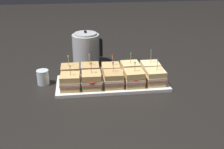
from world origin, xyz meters
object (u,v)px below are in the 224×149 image
(sandwich_back_far_right, at_px, (150,69))
(drinking_glass, at_px, (43,77))
(serving_platter, at_px, (112,83))
(sandwich_front_left, at_px, (91,81))
(sandwich_back_right, at_px, (130,70))
(sandwich_back_far_left, at_px, (70,73))
(sandwich_front_center, at_px, (113,79))
(sandwich_front_far_left, at_px, (70,82))
(sandwich_back_center, at_px, (111,71))
(sandwich_front_right, at_px, (134,78))
(sandwich_back_left, at_px, (90,72))
(sandwich_front_far_right, at_px, (155,77))
(kettle_steel, at_px, (86,49))

(sandwich_back_far_right, xyz_separation_m, drinking_glass, (-0.65, 0.00, -0.02))
(sandwich_back_far_right, bearing_deg, serving_platter, -166.40)
(sandwich_front_left, bearing_deg, sandwich_back_right, 27.23)
(sandwich_back_far_left, bearing_deg, sandwich_front_center, -26.12)
(sandwich_front_far_left, xyz_separation_m, sandwich_back_far_right, (0.49, 0.12, 0.00))
(sandwich_back_far_right, bearing_deg, sandwich_back_far_left, -179.96)
(sandwich_front_left, xyz_separation_m, sandwich_back_center, (0.13, 0.12, -0.00))
(serving_platter, distance_m, drinking_glass, 0.41)
(sandwich_back_right, bearing_deg, sandwich_back_center, -177.93)
(sandwich_front_right, xyz_separation_m, sandwich_back_left, (-0.24, 0.13, -0.00))
(sandwich_back_left, xyz_separation_m, sandwich_back_right, (0.25, -0.00, 0.00))
(serving_platter, distance_m, sandwich_front_center, 0.08)
(sandwich_back_far_right, bearing_deg, sandwich_front_far_right, -90.83)
(sandwich_back_right, height_order, kettle_steel, kettle_steel)
(sandwich_back_far_left, bearing_deg, sandwich_front_far_right, -13.70)
(sandwich_back_left, bearing_deg, drinking_glass, -179.79)
(sandwich_back_right, bearing_deg, sandwich_back_left, 179.67)
(sandwich_back_far_left, height_order, drinking_glass, sandwich_back_far_left)
(serving_platter, height_order, sandwich_back_center, sandwich_back_center)
(sandwich_back_center, height_order, sandwich_back_far_right, sandwich_back_far_right)
(sandwich_back_far_left, distance_m, sandwich_back_left, 0.12)
(sandwich_front_right, relative_size, sandwich_back_far_right, 0.89)
(sandwich_front_center, xyz_separation_m, sandwich_back_right, (0.12, 0.12, 0.00))
(sandwich_back_far_left, bearing_deg, drinking_glass, 178.81)
(sandwich_back_left, distance_m, sandwich_back_far_right, 0.37)
(sandwich_back_left, bearing_deg, sandwich_back_right, -0.33)
(sandwich_front_center, relative_size, sandwich_back_far_left, 0.95)
(serving_platter, distance_m, sandwich_front_far_left, 0.26)
(sandwich_front_left, xyz_separation_m, sandwich_front_right, (0.24, -0.00, -0.00))
(sandwich_front_far_right, xyz_separation_m, drinking_glass, (-0.65, 0.12, -0.02))
(sandwich_front_center, height_order, drinking_glass, sandwich_front_center)
(serving_platter, relative_size, sandwich_front_far_right, 4.09)
(serving_platter, distance_m, sandwich_back_right, 0.15)
(sandwich_back_left, relative_size, kettle_steel, 0.67)
(sandwich_front_far_left, relative_size, sandwich_front_center, 0.99)
(sandwich_front_center, distance_m, sandwich_front_right, 0.12)
(sandwich_front_left, height_order, sandwich_front_center, sandwich_front_left)
(sandwich_back_left, bearing_deg, sandwich_front_right, -27.76)
(sandwich_front_center, distance_m, sandwich_front_far_right, 0.25)
(sandwich_front_left, height_order, sandwich_back_right, same)
(sandwich_front_far_right, relative_size, drinking_glass, 1.81)
(serving_platter, xyz_separation_m, sandwich_front_far_right, (0.24, -0.06, 0.05))
(sandwich_front_left, bearing_deg, kettle_steel, 91.37)
(sandwich_front_center, height_order, sandwich_back_center, sandwich_back_center)
(drinking_glass, bearing_deg, sandwich_front_right, -13.62)
(sandwich_front_center, bearing_deg, drinking_glass, 163.23)
(sandwich_back_far_left, bearing_deg, sandwich_back_far_right, 0.04)
(sandwich_front_far_right, relative_size, kettle_steel, 0.66)
(sandwich_front_far_left, relative_size, kettle_steel, 0.60)
(sandwich_back_right, bearing_deg, sandwich_front_far_right, -44.71)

